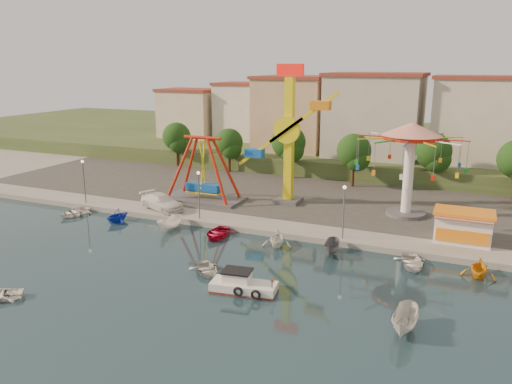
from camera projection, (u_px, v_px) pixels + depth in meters
The scene contains 33 objects.
ground at pixel (205, 281), 40.37m from camera, with size 200.00×200.00×0.00m, color #122633.
quay_deck at pixel (365, 154), 95.27m from camera, with size 200.00×100.00×0.60m, color #9E998E.
asphalt_pad at pixel (315, 190), 66.82m from camera, with size 90.00×28.00×0.01m, color #4C4944.
hill_terrace at pixel (370, 144), 99.41m from camera, with size 200.00×60.00×3.00m, color #384C26.
pirate_ship_ride at pixel (203, 170), 61.37m from camera, with size 10.00×5.00×8.00m.
kamikaze_tower at pixel (292, 140), 58.71m from camera, with size 8.25×3.10×16.50m.
wave_swinger at pixel (410, 148), 54.09m from camera, with size 11.60×11.60×10.40m.
booth_left at pixel (463, 226), 47.18m from camera, with size 5.40×3.78×3.08m.
lamp_post_0 at pixel (84, 183), 60.46m from camera, with size 0.14×0.14×5.00m, color #59595E.
lamp_post_1 at pixel (199, 196), 54.24m from camera, with size 0.14×0.14×5.00m, color #59595E.
lamp_post_2 at pixel (344, 213), 48.01m from camera, with size 0.14×0.14×5.00m, color #59595E.
tree_0 at pixel (177, 137), 81.91m from camera, with size 4.60×4.60×7.19m.
tree_1 at pixel (229, 143), 77.43m from camera, with size 4.35×4.35×6.80m.
tree_2 at pixel (289, 142), 72.98m from camera, with size 5.02×5.02×7.85m.
tree_3 at pixel (354, 151), 67.90m from camera, with size 4.68×4.68×7.32m.
tree_4 at pixel (433, 151), 66.61m from camera, with size 4.86×4.86×7.60m.
building_0 at pixel (169, 109), 91.97m from camera, with size 9.26×9.53×11.87m, color beige.
building_1 at pixel (240, 118), 92.40m from camera, with size 12.33×9.01×8.63m, color silver.
building_2 at pixel (309, 113), 87.48m from camera, with size 11.95×9.28×11.23m, color tan.
building_3 at pixel (385, 125), 79.57m from camera, with size 12.59×10.50×9.20m, color beige.
building_4 at pixel (477, 127), 77.34m from camera, with size 10.75×9.23×9.24m, color beige.
cabin_motorboat at pixel (242, 286), 38.48m from camera, with size 5.32×2.67×1.79m.
rowboat_a at pixel (207, 269), 41.84m from camera, with size 2.51×3.51×0.73m, color silver.
skiff at pixel (405, 321), 32.58m from camera, with size 1.53×4.06×1.57m, color silver.
van at pixel (162, 202), 58.02m from camera, with size 2.50×6.14×1.78m, color white.
moored_boat_0 at pixel (74, 212), 57.88m from camera, with size 2.79×3.91×0.81m, color white.
moored_boat_1 at pixel (117, 215), 55.35m from camera, with size 2.54×2.94×1.55m, color #1635C1.
moored_boat_2 at pixel (170, 223), 52.67m from camera, with size 1.42×3.77×1.46m, color white.
moored_boat_3 at pixel (217, 233), 50.57m from camera, with size 2.92×4.10×0.85m, color #B70E31.
moored_boat_4 at pixel (277, 238), 47.91m from camera, with size 2.81×3.26×1.72m, color white.
moored_boat_5 at pixel (332, 248), 45.85m from camera, with size 1.32×3.51×1.36m, color slate.
moored_boat_6 at pixel (412, 262), 43.15m from camera, with size 2.83×3.96×0.82m, color white.
moored_boat_7 at pixel (479, 267), 40.97m from camera, with size 2.77×3.21×1.69m, color orange.
Camera 1 is at (18.74, -32.49, 17.10)m, focal length 35.00 mm.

